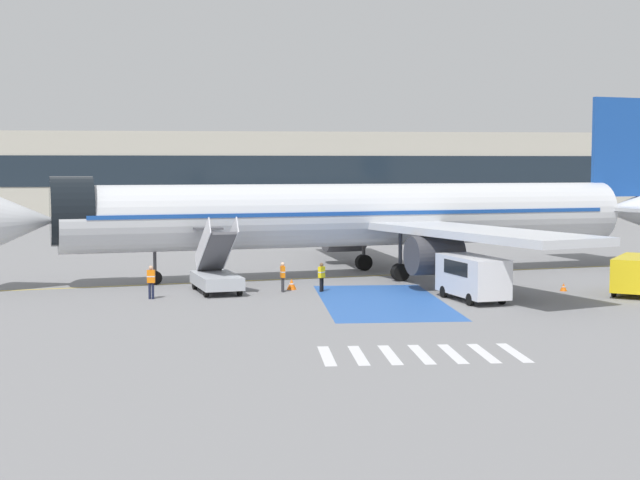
# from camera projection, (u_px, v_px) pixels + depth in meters

# --- Properties ---
(ground_plane) EXTENTS (600.00, 600.00, 0.00)m
(ground_plane) POSITION_uv_depth(u_px,v_px,m) (368.00, 277.00, 58.06)
(ground_plane) COLOR slate
(apron_leadline_yellow) EXTENTS (79.17, 19.77, 0.01)m
(apron_leadline_yellow) POSITION_uv_depth(u_px,v_px,m) (356.00, 276.00, 58.35)
(apron_leadline_yellow) COLOR gold
(apron_leadline_yellow) RESTS_ON ground_plane
(apron_stand_patch_blue) EXTENTS (6.35, 13.20, 0.01)m
(apron_stand_patch_blue) POSITION_uv_depth(u_px,v_px,m) (382.00, 301.00, 47.23)
(apron_stand_patch_blue) COLOR #2856A8
(apron_stand_patch_blue) RESTS_ON ground_plane
(apron_walkway_bar_0) EXTENTS (0.44, 3.60, 0.01)m
(apron_walkway_bar_0) POSITION_uv_depth(u_px,v_px,m) (327.00, 356.00, 33.40)
(apron_walkway_bar_0) COLOR silver
(apron_walkway_bar_0) RESTS_ON ground_plane
(apron_walkway_bar_1) EXTENTS (0.44, 3.60, 0.01)m
(apron_walkway_bar_1) POSITION_uv_depth(u_px,v_px,m) (358.00, 355.00, 33.50)
(apron_walkway_bar_1) COLOR silver
(apron_walkway_bar_1) RESTS_ON ground_plane
(apron_walkway_bar_2) EXTENTS (0.44, 3.60, 0.01)m
(apron_walkway_bar_2) POSITION_uv_depth(u_px,v_px,m) (390.00, 355.00, 33.60)
(apron_walkway_bar_2) COLOR silver
(apron_walkway_bar_2) RESTS_ON ground_plane
(apron_walkway_bar_3) EXTENTS (0.44, 3.60, 0.01)m
(apron_walkway_bar_3) POSITION_uv_depth(u_px,v_px,m) (421.00, 354.00, 33.69)
(apron_walkway_bar_3) COLOR silver
(apron_walkway_bar_3) RESTS_ON ground_plane
(apron_walkway_bar_4) EXTENTS (0.44, 3.60, 0.01)m
(apron_walkway_bar_4) POSITION_uv_depth(u_px,v_px,m) (453.00, 354.00, 33.79)
(apron_walkway_bar_4) COLOR silver
(apron_walkway_bar_4) RESTS_ON ground_plane
(apron_walkway_bar_5) EXTENTS (0.44, 3.60, 0.01)m
(apron_walkway_bar_5) POSITION_uv_depth(u_px,v_px,m) (484.00, 353.00, 33.89)
(apron_walkway_bar_5) COLOR silver
(apron_walkway_bar_5) RESTS_ON ground_plane
(apron_walkway_bar_6) EXTENTS (0.44, 3.60, 0.01)m
(apron_walkway_bar_6) POSITION_uv_depth(u_px,v_px,m) (514.00, 353.00, 33.99)
(apron_walkway_bar_6) COLOR silver
(apron_walkway_bar_6) RESTS_ON ground_plane
(airliner) EXTENTS (47.61, 35.79, 12.14)m
(airliner) POSITION_uv_depth(u_px,v_px,m) (366.00, 215.00, 58.25)
(airliner) COLOR silver
(airliner) RESTS_ON ground_plane
(boarding_stairs_forward) EXTENTS (3.29, 5.54, 4.40)m
(boarding_stairs_forward) POSITION_uv_depth(u_px,v_px,m) (216.00, 274.00, 50.66)
(boarding_stairs_forward) COLOR #ADB2BA
(boarding_stairs_forward) RESTS_ON ground_plane
(fuel_tanker) EXTENTS (3.57, 10.16, 3.21)m
(fuel_tanker) POSITION_uv_depth(u_px,v_px,m) (427.00, 227.00, 83.92)
(fuel_tanker) COLOR #38383D
(fuel_tanker) RESTS_ON ground_plane
(service_van_0) EXTENTS (4.39, 5.23, 2.14)m
(service_van_0) POSITION_uv_depth(u_px,v_px,m) (637.00, 272.00, 49.75)
(service_van_0) COLOR yellow
(service_van_0) RESTS_ON ground_plane
(service_van_1) EXTENTS (3.05, 5.34, 2.37)m
(service_van_1) POSITION_uv_depth(u_px,v_px,m) (472.00, 275.00, 47.36)
(service_van_1) COLOR silver
(service_van_1) RESTS_ON ground_plane
(ground_crew_0) EXTENTS (0.30, 0.46, 1.72)m
(ground_crew_0) POSITION_uv_depth(u_px,v_px,m) (283.00, 275.00, 50.78)
(ground_crew_0) COLOR #2D2D33
(ground_crew_0) RESTS_ON ground_plane
(ground_crew_1) EXTENTS (0.44, 0.26, 1.82)m
(ground_crew_1) POSITION_uv_depth(u_px,v_px,m) (151.00, 280.00, 48.03)
(ground_crew_1) COLOR #191E38
(ground_crew_1) RESTS_ON ground_plane
(ground_crew_2) EXTENTS (0.45, 0.48, 1.67)m
(ground_crew_2) POSITION_uv_depth(u_px,v_px,m) (322.00, 275.00, 50.96)
(ground_crew_2) COLOR black
(ground_crew_2) RESTS_ON ground_plane
(traffic_cone_0) EXTENTS (0.56, 0.56, 0.63)m
(traffic_cone_0) POSITION_uv_depth(u_px,v_px,m) (292.00, 284.00, 51.92)
(traffic_cone_0) COLOR orange
(traffic_cone_0) RESTS_ON ground_plane
(traffic_cone_1) EXTENTS (0.41, 0.41, 0.46)m
(traffic_cone_1) POSITION_uv_depth(u_px,v_px,m) (564.00, 287.00, 51.31)
(traffic_cone_1) COLOR orange
(traffic_cone_1) RESTS_ON ground_plane
(terminal_building) EXTENTS (137.61, 12.10, 12.35)m
(terminal_building) POSITION_uv_depth(u_px,v_px,m) (265.00, 175.00, 130.77)
(terminal_building) COLOR #B2AD9E
(terminal_building) RESTS_ON ground_plane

